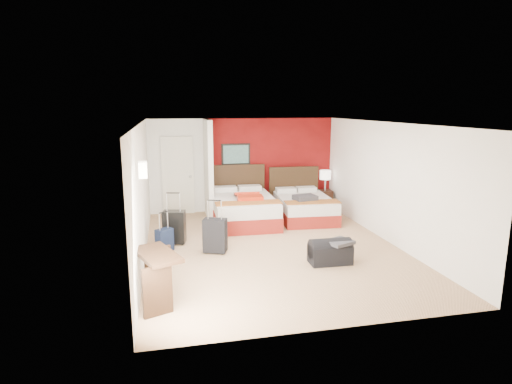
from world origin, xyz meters
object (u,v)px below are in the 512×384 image
object	(u,v)px
suitcase_black	(174,228)
suitcase_navy	(165,241)
bed_right	(305,208)
suitcase_charcoal	(215,237)
bed_left	(243,210)
red_suitcase_open	(248,196)
table_lamp	(325,180)
nightstand	(325,199)
duffel_bag	(330,253)
desk	(158,278)

from	to	relation	value
suitcase_black	suitcase_navy	world-z (taller)	suitcase_black
bed_right	suitcase_charcoal	size ratio (longest dim) A/B	2.85
bed_left	bed_right	xyz separation A→B (m)	(1.58, 0.01, -0.04)
red_suitcase_open	table_lamp	size ratio (longest dim) A/B	1.51
red_suitcase_open	nightstand	bearing A→B (deg)	26.81
suitcase_navy	duffel_bag	world-z (taller)	suitcase_navy
suitcase_black	suitcase_navy	bearing A→B (deg)	-100.91
suitcase_navy	bed_right	bearing A→B (deg)	-10.02
nightstand	table_lamp	size ratio (longest dim) A/B	0.96
nightstand	suitcase_black	size ratio (longest dim) A/B	0.79
suitcase_charcoal	duffel_bag	world-z (taller)	suitcase_charcoal
suitcase_charcoal	suitcase_navy	bearing A→B (deg)	-172.85
table_lamp	desk	distance (m)	6.62
bed_right	red_suitcase_open	world-z (taller)	red_suitcase_open
table_lamp	suitcase_charcoal	bearing A→B (deg)	-139.40
bed_right	duffel_bag	bearing A→B (deg)	-96.18
red_suitcase_open	suitcase_black	size ratio (longest dim) A/B	1.24
bed_right	nightstand	xyz separation A→B (m)	(0.89, 0.90, -0.01)
bed_left	duffel_bag	bearing A→B (deg)	-69.34
duffel_bag	desk	bearing A→B (deg)	-161.50
suitcase_charcoal	suitcase_navy	size ratio (longest dim) A/B	1.47
bed_right	duffel_bag	size ratio (longest dim) A/B	2.46
bed_left	suitcase_black	size ratio (longest dim) A/B	3.16
bed_right	suitcase_charcoal	xyz separation A→B (m)	(-2.52, -2.02, 0.05)
bed_right	table_lamp	bearing A→B (deg)	49.16
suitcase_black	red_suitcase_open	bearing A→B (deg)	45.85
bed_left	suitcase_charcoal	size ratio (longest dim) A/B	3.27
bed_left	suitcase_black	bearing A→B (deg)	-141.30
bed_right	suitcase_black	world-z (taller)	suitcase_black
bed_left	desk	distance (m)	4.43
red_suitcase_open	duffel_bag	bearing A→B (deg)	-68.15
desk	table_lamp	bearing A→B (deg)	26.00
red_suitcase_open	desk	world-z (taller)	desk
bed_right	suitcase_black	distance (m)	3.53
bed_right	table_lamp	distance (m)	1.37
suitcase_black	bed_right	bearing A→B (deg)	33.95
bed_right	suitcase_charcoal	bearing A→B (deg)	-137.47
bed_right	suitcase_black	size ratio (longest dim) A/B	2.76
table_lamp	suitcase_black	size ratio (longest dim) A/B	0.82
table_lamp	suitcase_navy	bearing A→B (deg)	-148.49
table_lamp	desk	xyz separation A→B (m)	(-4.47, -4.86, -0.42)
suitcase_navy	bed_left	bearing A→B (deg)	5.85
table_lamp	red_suitcase_open	bearing A→B (deg)	-156.95
red_suitcase_open	duffel_bag	xyz separation A→B (m)	(0.95, -2.91, -0.50)
duffel_bag	nightstand	bearing A→B (deg)	71.40
red_suitcase_open	suitcase_black	bearing A→B (deg)	-142.68
suitcase_black	suitcase_charcoal	distance (m)	1.05
bed_left	duffel_bag	xyz separation A→B (m)	(1.05, -3.01, -0.13)
bed_left	nightstand	size ratio (longest dim) A/B	4.00
desk	suitcase_black	bearing A→B (deg)	62.14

